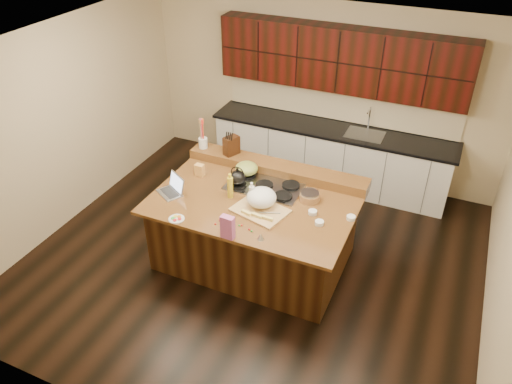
% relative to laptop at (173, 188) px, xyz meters
% --- Properties ---
extents(room, '(5.52, 5.02, 2.72)m').
position_rel_laptop_xyz_m(room, '(0.97, 0.25, 0.37)').
color(room, black).
rests_on(room, ground).
extents(island, '(2.40, 1.60, 0.92)m').
position_rel_laptop_xyz_m(island, '(0.97, 0.25, -0.51)').
color(island, black).
rests_on(island, ground).
extents(back_ledge, '(2.40, 0.30, 0.12)m').
position_rel_laptop_xyz_m(back_ledge, '(0.97, 0.95, 0.00)').
color(back_ledge, black).
rests_on(back_ledge, island).
extents(cooktop, '(0.92, 0.52, 0.05)m').
position_rel_laptop_xyz_m(cooktop, '(0.97, 0.55, -0.04)').
color(cooktop, gray).
rests_on(cooktop, island).
extents(back_counter, '(3.70, 0.66, 2.40)m').
position_rel_laptop_xyz_m(back_counter, '(1.27, 2.48, 0.00)').
color(back_counter, silver).
rests_on(back_counter, ground).
extents(kettle, '(0.24, 0.24, 0.18)m').
position_rel_laptop_xyz_m(kettle, '(0.67, 0.42, 0.08)').
color(kettle, black).
rests_on(kettle, cooktop).
extents(green_bowl, '(0.31, 0.31, 0.16)m').
position_rel_laptop_xyz_m(green_bowl, '(0.67, 0.68, 0.07)').
color(green_bowl, olive).
rests_on(green_bowl, cooktop).
extents(laptop, '(0.40, 0.37, 0.22)m').
position_rel_laptop_xyz_m(laptop, '(0.00, 0.00, 0.00)').
color(laptop, '#B7B7BC').
rests_on(laptop, island).
extents(oil_bottle, '(0.08, 0.08, 0.27)m').
position_rel_laptop_xyz_m(oil_bottle, '(0.68, 0.19, 0.08)').
color(oil_bottle, gold).
rests_on(oil_bottle, island).
extents(vinegar_bottle, '(0.06, 0.06, 0.25)m').
position_rel_laptop_xyz_m(vinegar_bottle, '(0.98, 0.15, 0.07)').
color(vinegar_bottle, silver).
rests_on(vinegar_bottle, island).
extents(wooden_tray, '(0.69, 0.57, 0.24)m').
position_rel_laptop_xyz_m(wooden_tray, '(1.11, 0.13, 0.05)').
color(wooden_tray, tan).
rests_on(wooden_tray, island).
extents(ramekin_a, '(0.12, 0.12, 0.04)m').
position_rel_laptop_xyz_m(ramekin_a, '(1.82, 0.11, -0.04)').
color(ramekin_a, white).
rests_on(ramekin_a, island).
extents(ramekin_b, '(0.13, 0.13, 0.04)m').
position_rel_laptop_xyz_m(ramekin_b, '(1.69, 0.26, -0.04)').
color(ramekin_b, white).
rests_on(ramekin_b, island).
extents(ramekin_c, '(0.13, 0.13, 0.04)m').
position_rel_laptop_xyz_m(ramekin_c, '(2.12, 0.34, -0.04)').
color(ramekin_c, white).
rests_on(ramekin_c, island).
extents(strainer_bowl, '(0.30, 0.30, 0.09)m').
position_rel_laptop_xyz_m(strainer_bowl, '(1.57, 0.51, -0.01)').
color(strainer_bowl, '#996B3F').
rests_on(strainer_bowl, island).
extents(kitchen_timer, '(0.09, 0.09, 0.07)m').
position_rel_laptop_xyz_m(kitchen_timer, '(1.33, -0.39, -0.02)').
color(kitchen_timer, silver).
rests_on(kitchen_timer, island).
extents(pink_bag, '(0.15, 0.08, 0.27)m').
position_rel_laptop_xyz_m(pink_bag, '(1.00, -0.51, 0.08)').
color(pink_bag, '#C35B9D').
rests_on(pink_bag, island).
extents(candy_plate, '(0.22, 0.22, 0.01)m').
position_rel_laptop_xyz_m(candy_plate, '(0.33, -0.46, -0.05)').
color(candy_plate, white).
rests_on(candy_plate, island).
extents(package_box, '(0.12, 0.08, 0.16)m').
position_rel_laptop_xyz_m(package_box, '(0.11, 0.48, 0.02)').
color(package_box, '#DD9F4E').
rests_on(package_box, island).
extents(utensil_crock, '(0.16, 0.16, 0.14)m').
position_rel_laptop_xyz_m(utensil_crock, '(-0.10, 0.95, 0.13)').
color(utensil_crock, white).
rests_on(utensil_crock, back_ledge).
extents(knife_block, '(0.20, 0.24, 0.25)m').
position_rel_laptop_xyz_m(knife_block, '(0.32, 0.95, 0.19)').
color(knife_block, black).
rests_on(knife_block, back_ledge).
extents(gumdrop_0, '(0.02, 0.02, 0.02)m').
position_rel_laptop_xyz_m(gumdrop_0, '(0.88, -0.34, -0.05)').
color(gumdrop_0, red).
rests_on(gumdrop_0, island).
extents(gumdrop_1, '(0.02, 0.02, 0.02)m').
position_rel_laptop_xyz_m(gumdrop_1, '(1.19, -0.32, -0.05)').
color(gumdrop_1, '#198C26').
rests_on(gumdrop_1, island).
extents(gumdrop_2, '(0.02, 0.02, 0.02)m').
position_rel_laptop_xyz_m(gumdrop_2, '(0.78, -0.29, -0.05)').
color(gumdrop_2, red).
rests_on(gumdrop_2, island).
extents(gumdrop_3, '(0.02, 0.02, 0.02)m').
position_rel_laptop_xyz_m(gumdrop_3, '(0.91, -0.32, -0.05)').
color(gumdrop_3, '#198C26').
rests_on(gumdrop_3, island).
extents(gumdrop_4, '(0.02, 0.02, 0.02)m').
position_rel_laptop_xyz_m(gumdrop_4, '(1.15, -0.30, -0.05)').
color(gumdrop_4, red).
rests_on(gumdrop_4, island).
extents(gumdrop_5, '(0.02, 0.02, 0.02)m').
position_rel_laptop_xyz_m(gumdrop_5, '(0.76, -0.19, -0.05)').
color(gumdrop_5, '#198C26').
rests_on(gumdrop_5, island).
extents(gumdrop_6, '(0.02, 0.02, 0.02)m').
position_rel_laptop_xyz_m(gumdrop_6, '(0.77, -0.36, -0.05)').
color(gumdrop_6, red).
rests_on(gumdrop_6, island).
extents(gumdrop_7, '(0.02, 0.02, 0.02)m').
position_rel_laptop_xyz_m(gumdrop_7, '(1.02, -0.28, -0.05)').
color(gumdrop_7, '#198C26').
rests_on(gumdrop_7, island).
extents(gumdrop_8, '(0.02, 0.02, 0.02)m').
position_rel_laptop_xyz_m(gumdrop_8, '(1.05, -0.27, -0.05)').
color(gumdrop_8, red).
rests_on(gumdrop_8, island).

